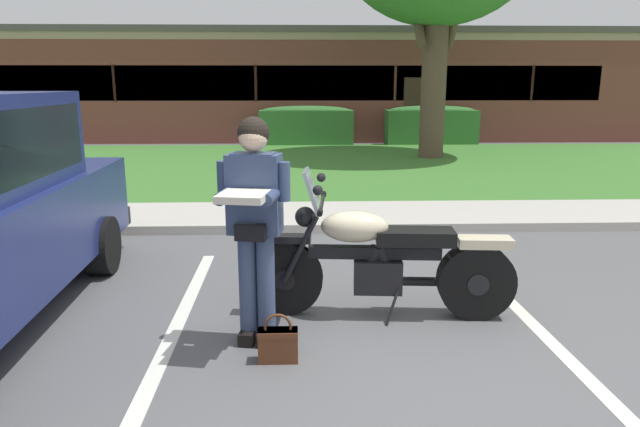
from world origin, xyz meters
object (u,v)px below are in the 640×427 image
at_px(handbag, 278,342).
at_px(hedge_center_left, 431,124).
at_px(motorcycle, 390,260).
at_px(hedge_left, 306,125).
at_px(rider_person, 254,214).
at_px(brick_building, 265,85).

xyz_separation_m(handbag, hedge_center_left, (4.29, 14.23, 0.51)).
distance_m(motorcycle, hedge_left, 13.46).
bearing_deg(rider_person, hedge_center_left, 72.21).
distance_m(rider_person, brick_building, 19.32).
bearing_deg(hedge_center_left, hedge_left, 180.00).
bearing_deg(handbag, hedge_left, 88.60).
distance_m(handbag, brick_building, 19.70).
relative_size(handbag, brick_building, 0.01).
relative_size(handbag, hedge_left, 0.12).
distance_m(motorcycle, rider_person, 1.29).
bearing_deg(hedge_center_left, handbag, -106.79).
height_order(hedge_left, brick_building, brick_building).
distance_m(hedge_left, brick_building, 5.72).
distance_m(hedge_left, hedge_center_left, 3.95).
distance_m(handbag, hedge_left, 14.24).
xyz_separation_m(hedge_left, brick_building, (-1.60, 5.36, 1.20)).
height_order(handbag, hedge_center_left, hedge_center_left).
height_order(motorcycle, rider_person, rider_person).
bearing_deg(brick_building, rider_person, -86.80).
distance_m(hedge_center_left, brick_building, 7.80).
xyz_separation_m(rider_person, brick_building, (-1.08, 19.27, 0.84)).
distance_m(rider_person, hedge_center_left, 14.62).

